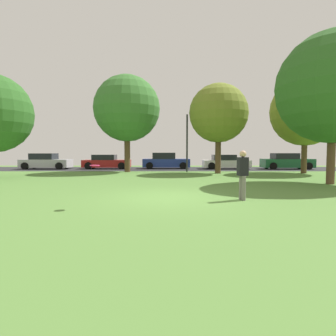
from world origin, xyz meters
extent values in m
plane|color=#547F38|center=(0.00, 0.00, 0.00)|extent=(44.00, 44.00, 0.00)
cube|color=#28282B|center=(0.00, 16.00, 0.00)|extent=(44.00, 6.40, 0.01)
cylinder|color=brown|center=(3.72, 10.68, 1.55)|extent=(0.42, 0.42, 3.11)
sphere|color=olive|center=(3.72, 10.68, 4.39)|extent=(4.26, 4.26, 4.26)
cylinder|color=brown|center=(8.07, 4.03, 1.50)|extent=(0.38, 0.38, 2.99)
sphere|color=#2D6023|center=(8.07, 4.03, 4.70)|extent=(5.40, 5.40, 5.40)
cylinder|color=brown|center=(-3.16, 12.20, 1.61)|extent=(0.45, 0.45, 3.22)
sphere|color=#38702D|center=(-3.16, 12.20, 4.96)|extent=(5.15, 5.15, 5.15)
cylinder|color=brown|center=(10.06, 10.73, 1.36)|extent=(0.40, 0.40, 2.72)
sphere|color=olive|center=(10.06, 10.73, 4.52)|extent=(4.99, 4.99, 4.99)
cylinder|color=slate|center=(2.53, -0.56, 0.40)|extent=(0.14, 0.14, 0.81)
cylinder|color=slate|center=(2.48, -0.41, 0.40)|extent=(0.14, 0.14, 0.81)
cube|color=black|center=(2.51, -0.48, 1.11)|extent=(0.37, 0.30, 0.61)
sphere|color=tan|center=(2.51, -0.48, 1.53)|extent=(0.22, 0.22, 0.22)
cylinder|color=#EA2D6B|center=(-2.03, -1.71, 1.21)|extent=(0.29, 0.29, 0.03)
cube|color=#B7B7BC|center=(-11.17, 15.82, 0.52)|extent=(4.36, 1.79, 0.74)
cube|color=black|center=(-11.39, 15.82, 1.16)|extent=(2.09, 1.58, 0.55)
cylinder|color=black|center=(-9.64, 16.72, 0.32)|extent=(0.64, 0.22, 0.64)
cylinder|color=black|center=(-9.64, 14.92, 0.32)|extent=(0.64, 0.22, 0.64)
cylinder|color=black|center=(-12.69, 16.72, 0.32)|extent=(0.64, 0.22, 0.64)
cylinder|color=black|center=(-12.69, 14.92, 0.32)|extent=(0.64, 0.22, 0.64)
cube|color=#B21E1E|center=(-5.64, 16.07, 0.49)|extent=(4.29, 1.74, 0.68)
cube|color=black|center=(-5.85, 16.07, 1.07)|extent=(2.06, 1.53, 0.48)
cylinder|color=black|center=(-4.13, 16.94, 0.32)|extent=(0.64, 0.22, 0.64)
cylinder|color=black|center=(-4.13, 15.20, 0.32)|extent=(0.64, 0.22, 0.64)
cylinder|color=black|center=(-7.14, 16.94, 0.32)|extent=(0.64, 0.22, 0.64)
cylinder|color=black|center=(-7.14, 15.20, 0.32)|extent=(0.64, 0.22, 0.64)
cube|color=#233893|center=(-0.11, 16.37, 0.53)|extent=(4.36, 1.76, 0.77)
cube|color=black|center=(-0.32, 16.37, 1.21)|extent=(2.09, 1.55, 0.58)
cylinder|color=black|center=(1.42, 17.25, 0.32)|extent=(0.64, 0.22, 0.64)
cylinder|color=black|center=(1.42, 15.49, 0.32)|extent=(0.64, 0.22, 0.64)
cylinder|color=black|center=(-1.63, 17.25, 0.32)|extent=(0.64, 0.22, 0.64)
cylinder|color=black|center=(-1.63, 15.49, 0.32)|extent=(0.64, 0.22, 0.64)
cube|color=white|center=(5.42, 15.94, 0.48)|extent=(4.23, 1.90, 0.66)
cube|color=black|center=(5.21, 15.94, 1.06)|extent=(2.03, 1.67, 0.50)
cylinder|color=black|center=(6.90, 16.89, 0.32)|extent=(0.64, 0.22, 0.64)
cylinder|color=black|center=(6.90, 14.99, 0.32)|extent=(0.64, 0.22, 0.64)
cylinder|color=black|center=(3.94, 16.89, 0.32)|extent=(0.64, 0.22, 0.64)
cylinder|color=black|center=(3.94, 14.99, 0.32)|extent=(0.64, 0.22, 0.64)
cube|color=#195633|center=(10.95, 15.67, 0.54)|extent=(4.49, 1.71, 0.78)
cube|color=black|center=(10.73, 15.67, 1.19)|extent=(2.15, 1.50, 0.52)
cylinder|color=black|center=(12.52, 16.53, 0.32)|extent=(0.64, 0.22, 0.64)
cylinder|color=black|center=(12.52, 14.82, 0.32)|extent=(0.64, 0.22, 0.64)
cylinder|color=black|center=(9.38, 16.53, 0.32)|extent=(0.64, 0.22, 0.64)
cylinder|color=black|center=(9.38, 14.82, 0.32)|extent=(0.64, 0.22, 0.64)
cylinder|color=#2D2D33|center=(1.55, 12.20, 2.25)|extent=(0.14, 0.14, 4.50)
camera|label=1|loc=(0.05, -9.52, 1.60)|focal=29.47mm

